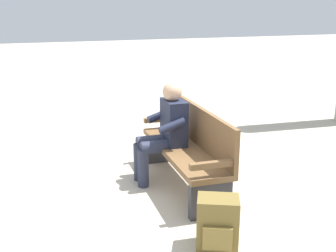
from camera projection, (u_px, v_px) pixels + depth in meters
name	position (u px, v px, depth m)	size (l,w,h in m)	color
ground_plane	(183.00, 185.00, 4.91)	(40.00, 40.00, 0.00)	#B7AD99
bench_near	(189.00, 147.00, 4.81)	(1.82, 0.54, 0.90)	brown
person_seated	(165.00, 130.00, 4.87)	(0.58, 0.58, 1.18)	#1E2338
backpack	(218.00, 223.00, 3.60)	(0.39, 0.43, 0.46)	brown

